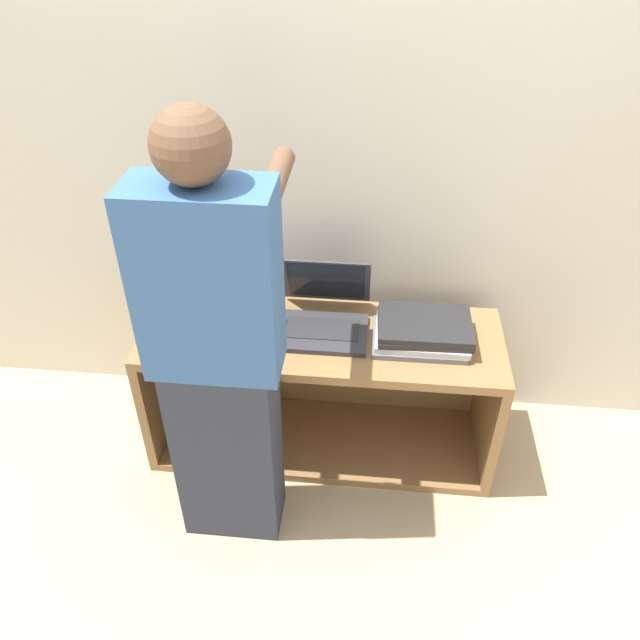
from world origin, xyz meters
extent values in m
plane|color=tan|center=(0.00, 0.00, 0.00)|extent=(12.00, 12.00, 0.00)
cube|color=beige|center=(0.00, 0.58, 1.20)|extent=(8.00, 0.05, 2.40)
cube|color=olive|center=(0.00, 0.24, 0.55)|extent=(1.35, 0.47, 0.04)
cube|color=olive|center=(0.00, 0.24, 0.02)|extent=(1.35, 0.47, 0.04)
cube|color=olive|center=(-0.66, 0.24, 0.28)|extent=(0.04, 0.47, 0.50)
cube|color=olive|center=(0.66, 0.24, 0.28)|extent=(0.04, 0.47, 0.50)
cube|color=olive|center=(0.00, 0.45, 0.28)|extent=(1.28, 0.04, 0.50)
cube|color=#333338|center=(0.00, 0.24, 0.58)|extent=(0.34, 0.24, 0.02)
cube|color=#28282B|center=(0.00, 0.25, 0.59)|extent=(0.28, 0.13, 0.00)
cube|color=#333338|center=(0.00, 0.41, 0.70)|extent=(0.34, 0.10, 0.23)
cube|color=black|center=(0.00, 0.40, 0.70)|extent=(0.30, 0.09, 0.20)
cube|color=#B7B7BC|center=(-0.38, 0.24, 0.58)|extent=(0.35, 0.26, 0.02)
cube|color=#232326|center=(-0.38, 0.24, 0.60)|extent=(0.35, 0.26, 0.02)
cube|color=#B7B7BC|center=(-0.37, 0.24, 0.62)|extent=(0.35, 0.26, 0.02)
cube|color=gray|center=(-0.36, 0.24, 0.64)|extent=(0.35, 0.25, 0.02)
cube|color=slate|center=(0.36, 0.23, 0.58)|extent=(0.34, 0.24, 0.02)
cube|color=#B7B7BC|center=(0.37, 0.24, 0.60)|extent=(0.34, 0.25, 0.02)
cube|color=#232326|center=(0.37, 0.24, 0.62)|extent=(0.34, 0.25, 0.02)
cube|color=#232326|center=(0.37, 0.24, 0.64)|extent=(0.34, 0.24, 0.02)
cube|color=#2D3342|center=(-0.28, -0.17, 0.37)|extent=(0.34, 0.20, 0.75)
cube|color=#38609E|center=(-0.28, -0.17, 1.04)|extent=(0.40, 0.20, 0.59)
sphere|color=brown|center=(-0.28, -0.17, 1.44)|extent=(0.20, 0.20, 0.20)
cylinder|color=brown|center=(-0.44, 0.09, 1.25)|extent=(0.07, 0.32, 0.07)
cylinder|color=brown|center=(-0.12, 0.09, 1.25)|extent=(0.07, 0.32, 0.07)
cube|color=red|center=(-0.37, 0.18, 0.66)|extent=(0.06, 0.02, 0.01)
camera|label=1|loc=(0.18, -1.59, 1.99)|focal=35.00mm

